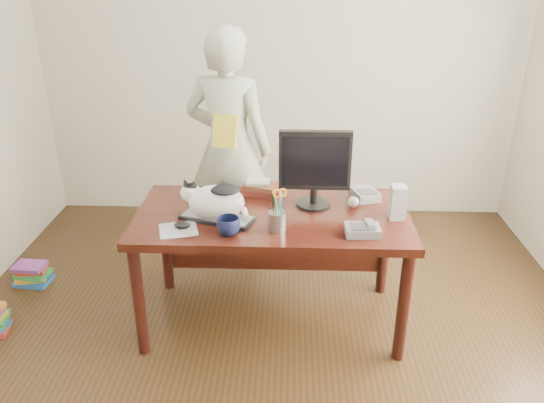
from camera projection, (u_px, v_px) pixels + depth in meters
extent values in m
plane|color=black|center=(268.00, 386.00, 2.87)|extent=(4.50, 4.50, 0.00)
plane|color=silver|center=(280.00, 60.00, 4.35)|extent=(4.00, 0.00, 4.00)
cube|color=black|center=(272.00, 217.00, 3.11)|extent=(1.60, 0.80, 0.05)
cylinder|color=black|center=(139.00, 301.00, 2.98)|extent=(0.07, 0.07, 0.70)
cylinder|color=black|center=(403.00, 307.00, 2.93)|extent=(0.07, 0.07, 0.70)
cylinder|color=black|center=(166.00, 243.00, 3.60)|extent=(0.07, 0.07, 0.70)
cylinder|color=black|center=(384.00, 247.00, 3.55)|extent=(0.07, 0.07, 0.70)
cube|color=black|center=(274.00, 237.00, 3.57)|extent=(1.45, 0.03, 0.50)
cube|color=black|center=(217.00, 218.00, 3.02)|extent=(0.45, 0.29, 0.02)
cube|color=#B6B7BC|center=(217.00, 216.00, 3.02)|extent=(0.41, 0.25, 0.00)
ellipsoid|color=white|center=(216.00, 202.00, 2.98)|extent=(0.36, 0.29, 0.20)
ellipsoid|color=white|center=(191.00, 193.00, 3.00)|extent=(0.14, 0.14, 0.11)
ellipsoid|color=black|center=(190.00, 187.00, 2.98)|extent=(0.10, 0.10, 0.04)
cone|color=black|center=(185.00, 183.00, 2.97)|extent=(0.07, 0.06, 0.07)
cone|color=black|center=(194.00, 184.00, 2.95)|extent=(0.07, 0.07, 0.07)
ellipsoid|color=black|center=(225.00, 190.00, 2.93)|extent=(0.20, 0.18, 0.04)
cylinder|color=white|center=(245.00, 213.00, 3.00)|extent=(0.06, 0.14, 0.04)
cylinder|color=black|center=(313.00, 204.00, 3.20)|extent=(0.21, 0.21, 0.02)
cylinder|color=black|center=(314.00, 196.00, 3.18)|extent=(0.04, 0.04, 0.09)
cube|color=black|center=(315.00, 160.00, 3.07)|extent=(0.42, 0.05, 0.35)
cube|color=black|center=(315.00, 162.00, 3.04)|extent=(0.38, 0.01, 0.30)
cylinder|color=gray|center=(277.00, 221.00, 2.89)|extent=(0.13, 0.13, 0.11)
cylinder|color=black|center=(273.00, 206.00, 2.86)|extent=(0.02, 0.05, 0.16)
cylinder|color=#0C5EB0|center=(281.00, 206.00, 2.85)|extent=(0.02, 0.04, 0.16)
cylinder|color=#A6171A|center=(276.00, 204.00, 2.87)|extent=(0.02, 0.04, 0.16)
cylinder|color=#1A861E|center=(276.00, 207.00, 2.84)|extent=(0.03, 0.03, 0.16)
cylinder|color=#A3A3A8|center=(279.00, 204.00, 2.85)|extent=(0.02, 0.03, 0.12)
cylinder|color=#A3A3A8|center=(281.00, 204.00, 2.85)|extent=(0.01, 0.03, 0.12)
torus|color=orange|center=(277.00, 194.00, 2.82)|extent=(0.05, 0.04, 0.05)
torus|color=orange|center=(283.00, 193.00, 2.83)|extent=(0.05, 0.04, 0.05)
cube|color=#9EA1A9|center=(178.00, 230.00, 2.91)|extent=(0.25, 0.23, 0.00)
ellipsoid|color=black|center=(182.00, 225.00, 2.92)|extent=(0.11, 0.08, 0.04)
imported|color=black|center=(229.00, 226.00, 2.84)|extent=(0.17, 0.17, 0.10)
cube|color=slate|center=(362.00, 230.00, 2.86)|extent=(0.19, 0.14, 0.05)
cube|color=#3B3B3E|center=(357.00, 227.00, 2.84)|extent=(0.07, 0.09, 0.01)
cube|color=#A3A3A8|center=(370.00, 224.00, 2.85)|extent=(0.05, 0.16, 0.05)
cube|color=#98989A|center=(398.00, 202.00, 3.01)|extent=(0.09, 0.10, 0.20)
sphere|color=beige|center=(353.00, 202.00, 3.17)|extent=(0.07, 0.07, 0.07)
cube|color=#541A16|center=(260.00, 190.00, 3.37)|extent=(0.24, 0.19, 0.03)
cube|color=#4F2C1B|center=(261.00, 186.00, 3.35)|extent=(0.23, 0.20, 0.03)
cube|color=silver|center=(258.00, 182.00, 3.35)|extent=(0.15, 0.12, 0.02)
cube|color=slate|center=(365.00, 194.00, 3.29)|extent=(0.19, 0.22, 0.05)
cube|color=#3B3B3E|center=(367.00, 192.00, 3.26)|extent=(0.12, 0.12, 0.01)
imported|color=silver|center=(229.00, 149.00, 3.80)|extent=(0.72, 0.56, 1.74)
cube|color=yellow|center=(225.00, 131.00, 3.57)|extent=(0.18, 0.14, 0.23)
cube|color=#1A519F|center=(34.00, 281.00, 3.78)|extent=(0.25, 0.19, 0.03)
cube|color=orange|center=(32.00, 276.00, 3.78)|extent=(0.22, 0.19, 0.03)
cube|color=#278238|center=(33.00, 274.00, 3.75)|extent=(0.24, 0.19, 0.03)
cube|color=red|center=(32.00, 269.00, 3.75)|extent=(0.21, 0.16, 0.03)
cube|color=#73378B|center=(29.00, 266.00, 3.73)|extent=(0.22, 0.17, 0.03)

